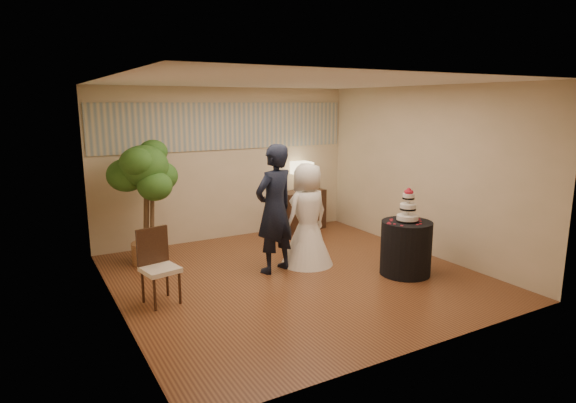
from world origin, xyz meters
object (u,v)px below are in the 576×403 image
groom (275,209)px  side_chair (160,267)px  table_lamp (302,176)px  cake_table (406,248)px  console (302,210)px  bride (307,214)px  ficus_tree (146,202)px  wedding_cake (408,205)px

groom → side_chair: size_ratio=2.01×
table_lamp → groom: bearing=-130.6°
cake_table → console: size_ratio=0.84×
table_lamp → bride: bearing=-118.8°
bride → table_lamp: 2.12m
cake_table → side_chair: (-3.46, 0.73, 0.08)m
ficus_tree → groom: bearing=-40.0°
cake_table → ficus_tree: (-3.21, 2.40, 0.59)m
side_chair → cake_table: bearing=-23.1°
cake_table → side_chair: size_ratio=0.84×
console → ficus_tree: size_ratio=0.48×
console → groom: bearing=-139.5°
groom → cake_table: 2.04m
cake_table → table_lamp: (-0.02, 2.96, 0.68)m
groom → table_lamp: 2.48m
console → table_lamp: size_ratio=1.65×
ficus_tree → side_chair: size_ratio=2.07×
wedding_cake → ficus_tree: 4.01m
groom → console: (1.62, 1.88, -0.57)m
cake_table → groom: bearing=146.6°
groom → wedding_cake: (1.64, -1.08, 0.09)m
side_chair → groom: bearing=-0.4°
ficus_tree → side_chair: bearing=-98.5°
cake_table → table_lamp: size_ratio=1.39×
cake_table → console: 2.96m
wedding_cake → table_lamp: table_lamp is taller
groom → ficus_tree: bearing=-56.7°
wedding_cake → console: 3.03m
bride → side_chair: size_ratio=1.68×
cake_table → wedding_cake: (0.00, 0.00, 0.66)m
bride → wedding_cake: bride is taller
wedding_cake → ficus_tree: (-3.21, 2.40, -0.06)m
bride → cake_table: size_ratio=2.00×
wedding_cake → side_chair: (-3.46, 0.73, -0.58)m
bride → wedding_cake: bearing=122.1°
groom → cake_table: groom is taller
console → cake_table: bearing=-98.5°
cake_table → table_lamp: bearing=90.4°
bride → ficus_tree: ficus_tree is taller
groom → console: 2.55m
wedding_cake → console: bearing=90.4°
wedding_cake → side_chair: size_ratio=0.52×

